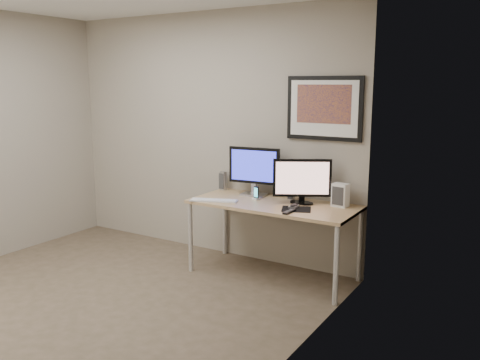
{
  "coord_description": "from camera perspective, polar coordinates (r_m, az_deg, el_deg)",
  "views": [
    {
      "loc": [
        3.18,
        -2.83,
        1.86
      ],
      "look_at": [
        0.78,
        1.1,
        0.97
      ],
      "focal_mm": 38.0,
      "sensor_mm": 36.0,
      "label": 1
    }
  ],
  "objects": [
    {
      "name": "framed_art",
      "position": [
        4.88,
        9.42,
        7.96
      ],
      "size": [
        0.75,
        0.04,
        0.6
      ],
      "color": "black",
      "rests_on": "room"
    },
    {
      "name": "mousepad",
      "position": [
        4.63,
        6.34,
        -3.27
      ],
      "size": [
        0.33,
        0.31,
        0.0
      ],
      "primitive_type": "cube",
      "rotation": [
        0.0,
        0.0,
        0.4
      ],
      "color": "black",
      "rests_on": "desk"
    },
    {
      "name": "keyboard",
      "position": [
        4.92,
        -2.96,
        -2.3
      ],
      "size": [
        0.48,
        0.27,
        0.02
      ],
      "primitive_type": "cube",
      "rotation": [
        0.0,
        0.0,
        0.35
      ],
      "color": "silver",
      "rests_on": "desk"
    },
    {
      "name": "remote",
      "position": [
        4.5,
        5.54,
        -3.54
      ],
      "size": [
        0.05,
        0.17,
        0.02
      ],
      "primitive_type": "cube",
      "rotation": [
        0.0,
        0.0,
        -0.04
      ],
      "color": "black",
      "rests_on": "desk"
    },
    {
      "name": "floor",
      "position": [
        4.64,
        -15.88,
        -13.13
      ],
      "size": [
        3.6,
        3.6,
        0.0
      ],
      "primitive_type": "plane",
      "color": "#493F2D",
      "rests_on": "ground"
    },
    {
      "name": "mouse",
      "position": [
        4.66,
        6.06,
        -2.89
      ],
      "size": [
        0.07,
        0.11,
        0.04
      ],
      "primitive_type": "ellipsoid",
      "rotation": [
        0.0,
        0.0,
        0.04
      ],
      "color": "black",
      "rests_on": "mousepad"
    },
    {
      "name": "fan_unit",
      "position": [
        4.77,
        11.21,
        -1.67
      ],
      "size": [
        0.15,
        0.12,
        0.22
      ],
      "primitive_type": "cube",
      "rotation": [
        0.0,
        0.0,
        -0.12
      ],
      "color": "silver",
      "rests_on": "desk"
    },
    {
      "name": "phone_dock",
      "position": [
        4.97,
        1.84,
        -1.47
      ],
      "size": [
        0.08,
        0.08,
        0.13
      ],
      "primitive_type": "cube",
      "rotation": [
        0.0,
        0.0,
        -0.3
      ],
      "color": "black",
      "rests_on": "desk"
    },
    {
      "name": "speaker_right",
      "position": [
        4.98,
        5.8,
        -1.2
      ],
      "size": [
        0.08,
        0.08,
        0.18
      ],
      "primitive_type": "cylinder",
      "rotation": [
        0.0,
        0.0,
        0.11
      ],
      "color": "#A4A4A8",
      "rests_on": "desk"
    },
    {
      "name": "monitor_large",
      "position": [
        5.11,
        1.6,
        1.24
      ],
      "size": [
        0.54,
        0.2,
        0.49
      ],
      "rotation": [
        0.0,
        0.0,
        0.11
      ],
      "color": "#A4A4A8",
      "rests_on": "desk"
    },
    {
      "name": "desk",
      "position": [
        4.86,
        3.77,
        -3.35
      ],
      "size": [
        1.6,
        0.7,
        0.73
      ],
      "color": "#A07F4D",
      "rests_on": "floor"
    },
    {
      "name": "speaker_left",
      "position": [
        5.42,
        -1.86,
        -0.07
      ],
      "size": [
        0.08,
        0.08,
        0.2
      ],
      "primitive_type": "cylinder",
      "rotation": [
        0.0,
        0.0,
        -0.04
      ],
      "color": "#A4A4A8",
      "rests_on": "desk"
    },
    {
      "name": "monitor_tv",
      "position": [
        4.79,
        6.98,
        -0.01
      ],
      "size": [
        0.49,
        0.29,
        0.43
      ],
      "rotation": [
        0.0,
        0.0,
        0.51
      ],
      "color": "black",
      "rests_on": "desk"
    },
    {
      "name": "room",
      "position": [
        4.57,
        -12.8,
        7.93
      ],
      "size": [
        3.6,
        3.6,
        3.6
      ],
      "color": "white",
      "rests_on": "ground"
    }
  ]
}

